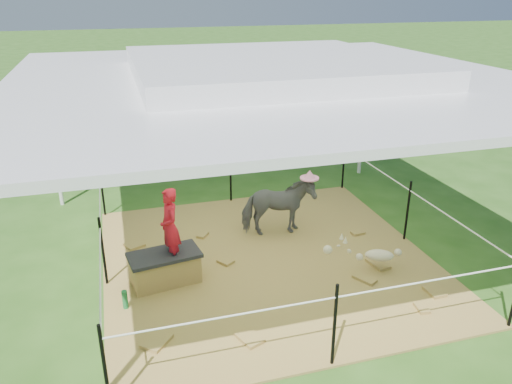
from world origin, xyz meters
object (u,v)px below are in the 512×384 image
object	(u,v)px
foal	(380,253)
picnic_table_near	(228,105)
straw_bale	(165,269)
green_bottle	(125,300)
trash_barrel	(348,114)
distant_person	(267,98)
picnic_table_far	(331,96)
woman	(169,220)
pony	(278,207)

from	to	relation	value
foal	picnic_table_near	bearing A→B (deg)	113.11
straw_bale	green_bottle	distance (m)	0.71
trash_barrel	distant_person	bearing A→B (deg)	129.48
trash_barrel	picnic_table_far	size ratio (longest dim) A/B	0.52
woman	trash_barrel	xyz separation A→B (m)	(5.59, 6.29, -0.45)
pony	distant_person	distance (m)	7.70
straw_bale	picnic_table_near	size ratio (longest dim) A/B	0.54
woman	pony	distance (m)	2.05
picnic_table_near	distant_person	xyz separation A→B (m)	(1.08, -0.59, 0.28)
green_bottle	pony	world-z (taller)	pony
picnic_table_far	distant_person	xyz separation A→B (m)	(-2.42, -0.71, 0.23)
green_bottle	trash_barrel	world-z (taller)	trash_barrel
foal	trash_barrel	bearing A→B (deg)	91.13
green_bottle	picnic_table_far	distance (m)	11.77
straw_bale	green_bottle	size ratio (longest dim) A/B	3.60
green_bottle	pony	xyz separation A→B (m)	(2.43, 1.36, 0.35)
straw_bale	picnic_table_far	world-z (taller)	picnic_table_far
woman	foal	world-z (taller)	woman
straw_bale	distant_person	distance (m)	9.24
picnic_table_near	picnic_table_far	bearing A→B (deg)	0.42
green_bottle	distant_person	size ratio (longest dim) A/B	0.20
trash_barrel	picnic_table_far	distance (m)	2.83
straw_bale	pony	world-z (taller)	pony
picnic_table_near	picnic_table_far	size ratio (longest dim) A/B	0.86
green_bottle	distant_person	bearing A→B (deg)	62.37
distant_person	picnic_table_far	bearing A→B (deg)	-157.63
straw_bale	picnic_table_far	distance (m)	11.08
pony	woman	bearing A→B (deg)	121.10
picnic_table_far	green_bottle	bearing A→B (deg)	-137.23
straw_bale	pony	size ratio (longest dim) A/B	0.78
green_bottle	trash_barrel	bearing A→B (deg)	47.18
straw_bale	foal	size ratio (longest dim) A/B	0.89
green_bottle	foal	xyz separation A→B (m)	(3.42, -0.09, 0.15)
trash_barrel	distant_person	distance (m)	2.62
straw_bale	picnic_table_near	bearing A→B (deg)	71.64
straw_bale	green_bottle	world-z (taller)	straw_bale
foal	trash_barrel	world-z (taller)	trash_barrel
woman	picnic_table_near	bearing A→B (deg)	153.38
straw_bale	woman	bearing A→B (deg)	0.00
trash_barrel	picnic_table_far	xyz separation A→B (m)	(0.76, 2.72, -0.10)
pony	trash_barrel	bearing A→B (deg)	-31.29
woman	trash_barrel	world-z (taller)	woman
foal	distant_person	bearing A→B (deg)	106.11
woman	pony	bearing A→B (deg)	108.22
pony	foal	size ratio (longest dim) A/B	1.14
woman	picnic_table_far	distance (m)	11.04
green_bottle	picnic_table_near	world-z (taller)	picnic_table_near
straw_bale	trash_barrel	bearing A→B (deg)	47.84
woman	picnic_table_near	xyz separation A→B (m)	(2.85, 8.89, -0.60)
straw_bale	distant_person	size ratio (longest dim) A/B	0.70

